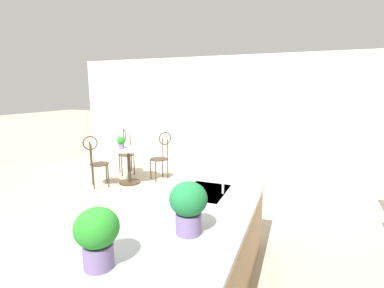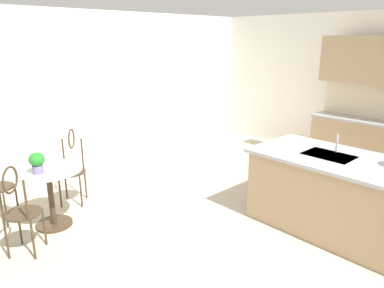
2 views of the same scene
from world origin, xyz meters
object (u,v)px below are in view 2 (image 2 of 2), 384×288
(chair_toward_desk, at_px, (72,163))
(potted_plant_on_table, at_px, (37,162))
(bistro_table, at_px, (50,192))
(chair_near_window, at_px, (19,206))

(chair_toward_desk, height_order, potted_plant_on_table, chair_toward_desk)
(bistro_table, relative_size, chair_toward_desk, 0.77)
(bistro_table, relative_size, chair_near_window, 0.77)
(potted_plant_on_table, bearing_deg, chair_near_window, -44.53)
(chair_near_window, bearing_deg, potted_plant_on_table, 135.47)
(potted_plant_on_table, bearing_deg, bistro_table, 111.11)
(chair_near_window, distance_m, chair_toward_desk, 1.34)
(chair_toward_desk, bearing_deg, bistro_table, -47.37)
(chair_near_window, bearing_deg, bistro_table, 130.29)
(chair_near_window, relative_size, potted_plant_on_table, 4.17)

